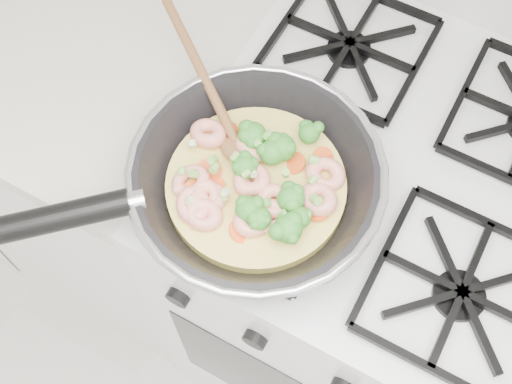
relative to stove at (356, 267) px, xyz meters
The scene contains 3 objects.
stove is the anchor object (origin of this frame).
counter_left 0.80m from the stove, behind, with size 1.00×0.60×0.90m.
skillet 0.55m from the stove, 134.22° to the right, with size 0.43×0.42×0.10m.
Camera 1 is at (0.04, 1.19, 1.73)m, focal length 45.94 mm.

